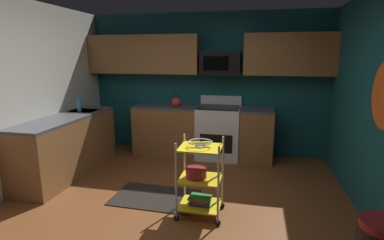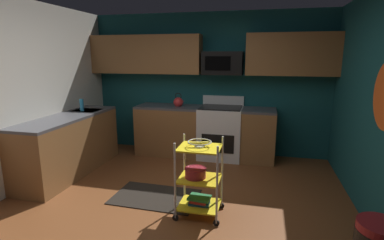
% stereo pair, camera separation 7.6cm
% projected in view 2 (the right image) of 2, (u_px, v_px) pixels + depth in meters
% --- Properties ---
extents(floor, '(4.40, 4.80, 0.04)m').
position_uv_depth(floor, '(169.00, 213.00, 3.57)').
color(floor, brown).
rests_on(floor, ground).
extents(wall_back, '(4.52, 0.06, 2.60)m').
position_uv_depth(wall_back, '(208.00, 84.00, 5.60)').
color(wall_back, '#14474C').
rests_on(wall_back, ground).
extents(wall_left, '(0.06, 4.80, 2.60)m').
position_uv_depth(wall_left, '(1.00, 98.00, 3.80)').
color(wall_left, silver).
rests_on(wall_left, ground).
extents(counter_run, '(3.46, 2.57, 0.92)m').
position_uv_depth(counter_run, '(150.00, 137.00, 5.12)').
color(counter_run, brown).
rests_on(counter_run, ground).
extents(oven_range, '(0.76, 0.65, 1.10)m').
position_uv_depth(oven_range, '(220.00, 132.00, 5.39)').
color(oven_range, white).
rests_on(oven_range, ground).
extents(upper_cabinets, '(4.40, 0.33, 0.70)m').
position_uv_depth(upper_cabinets, '(203.00, 54.00, 5.31)').
color(upper_cabinets, brown).
extents(microwave, '(0.70, 0.39, 0.40)m').
position_uv_depth(microwave, '(223.00, 63.00, 5.23)').
color(microwave, black).
extents(rolling_cart, '(0.54, 0.42, 0.91)m').
position_uv_depth(rolling_cart, '(199.00, 178.00, 3.42)').
color(rolling_cart, silver).
rests_on(rolling_cart, ground).
extents(fruit_bowl, '(0.27, 0.27, 0.07)m').
position_uv_depth(fruit_bowl, '(200.00, 143.00, 3.33)').
color(fruit_bowl, silver).
rests_on(fruit_bowl, rolling_cart).
extents(mixing_bowl_large, '(0.25, 0.25, 0.11)m').
position_uv_depth(mixing_bowl_large, '(195.00, 173.00, 3.42)').
color(mixing_bowl_large, maroon).
rests_on(mixing_bowl_large, rolling_cart).
extents(book_stack, '(0.27, 0.21, 0.10)m').
position_uv_depth(book_stack, '(199.00, 200.00, 3.48)').
color(book_stack, '#1E4C8C').
rests_on(book_stack, rolling_cart).
extents(kettle, '(0.21, 0.18, 0.26)m').
position_uv_depth(kettle, '(178.00, 102.00, 5.46)').
color(kettle, red).
rests_on(kettle, counter_run).
extents(dish_soap_bottle, '(0.06, 0.06, 0.20)m').
position_uv_depth(dish_soap_bottle, '(82.00, 105.00, 4.99)').
color(dish_soap_bottle, '#2D8CBF').
rests_on(dish_soap_bottle, counter_run).
extents(floor_rug, '(1.12, 0.73, 0.01)m').
position_uv_depth(floor_rug, '(155.00, 197.00, 3.94)').
color(floor_rug, black).
rests_on(floor_rug, ground).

